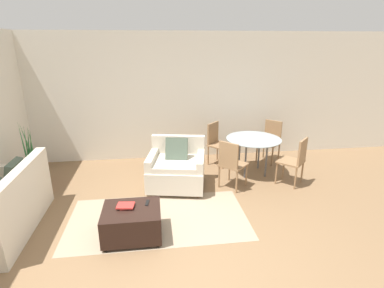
# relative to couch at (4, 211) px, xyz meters

# --- Properties ---
(ground_plane) EXTENTS (20.00, 20.00, 0.00)m
(ground_plane) POSITION_rel_couch_xyz_m (2.33, -0.98, -0.32)
(ground_plane) COLOR brown
(wall_back) EXTENTS (12.00, 0.06, 2.75)m
(wall_back) POSITION_rel_couch_xyz_m (2.33, 2.62, 1.06)
(wall_back) COLOR silver
(wall_back) RESTS_ON ground_plane
(area_rug) EXTENTS (2.65, 1.43, 0.01)m
(area_rug) POSITION_rel_couch_xyz_m (2.11, 0.02, -0.31)
(area_rug) COLOR gray
(area_rug) RESTS_ON ground_plane
(couch) EXTENTS (0.84, 1.74, 0.93)m
(couch) POSITION_rel_couch_xyz_m (0.00, 0.00, 0.00)
(couch) COLOR beige
(couch) RESTS_ON ground_plane
(armchair) EXTENTS (1.14, 1.05, 0.92)m
(armchair) POSITION_rel_couch_xyz_m (2.47, 1.04, 0.04)
(armchair) COLOR beige
(armchair) RESTS_ON ground_plane
(ottoman) EXTENTS (0.77, 0.63, 0.42)m
(ottoman) POSITION_rel_couch_xyz_m (1.75, -0.37, -0.09)
(ottoman) COLOR black
(ottoman) RESTS_ON ground_plane
(book_stack) EXTENTS (0.25, 0.20, 0.04)m
(book_stack) POSITION_rel_couch_xyz_m (1.68, -0.31, 0.13)
(book_stack) COLOR #B72D28
(book_stack) RESTS_ON ottoman
(tv_remote_primary) EXTENTS (0.06, 0.15, 0.01)m
(tv_remote_primary) POSITION_rel_couch_xyz_m (1.96, -0.24, 0.11)
(tv_remote_primary) COLOR black
(tv_remote_primary) RESTS_ON ottoman
(potted_plant) EXTENTS (0.36, 0.36, 1.26)m
(potted_plant) POSITION_rel_couch_xyz_m (-0.10, 1.38, -0.04)
(potted_plant) COLOR maroon
(potted_plant) RESTS_ON ground_plane
(dining_table) EXTENTS (1.07, 1.07, 0.73)m
(dining_table) POSITION_rel_couch_xyz_m (4.03, 1.46, 0.33)
(dining_table) COLOR #99A8AD
(dining_table) RESTS_ON ground_plane
(dining_chair_near_left) EXTENTS (0.59, 0.59, 0.90)m
(dining_chair_near_left) POSITION_rel_couch_xyz_m (3.43, 0.85, 0.20)
(dining_chair_near_left) COLOR #93704C
(dining_chair_near_left) RESTS_ON ground_plane
(dining_chair_near_right) EXTENTS (0.59, 0.59, 0.90)m
(dining_chair_near_right) POSITION_rel_couch_xyz_m (4.64, 0.85, 0.20)
(dining_chair_near_right) COLOR #93704C
(dining_chair_near_right) RESTS_ON ground_plane
(dining_chair_far_left) EXTENTS (0.59, 0.59, 0.90)m
(dining_chair_far_left) POSITION_rel_couch_xyz_m (3.43, 2.06, 0.20)
(dining_chair_far_left) COLOR #93704C
(dining_chair_far_left) RESTS_ON ground_plane
(dining_chair_far_right) EXTENTS (0.59, 0.59, 0.90)m
(dining_chair_far_right) POSITION_rel_couch_xyz_m (4.64, 2.06, 0.20)
(dining_chair_far_right) COLOR #93704C
(dining_chair_far_right) RESTS_ON ground_plane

